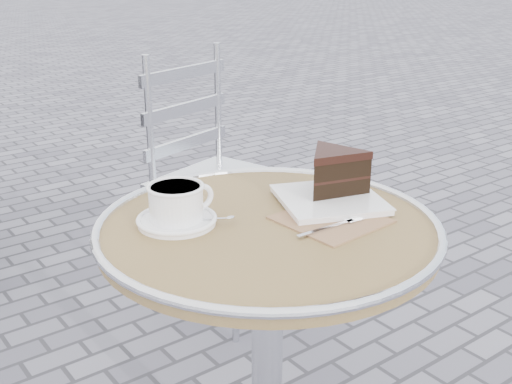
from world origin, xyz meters
TOP-DOWN VIEW (x-y plane):
  - cafe_table at (0.00, 0.00)m, footprint 0.72×0.72m
  - cappuccino_set at (-0.15, 0.12)m, footprint 0.17×0.16m
  - cake_plate_set at (0.20, 0.02)m, footprint 0.35×0.31m
  - bistro_chair at (0.43, 0.92)m, footprint 0.53×0.53m

SIDE VIEW (x-z plane):
  - cafe_table at x=0.00m, z-range 0.20..0.94m
  - bistro_chair at x=0.43m, z-range 0.11..1.06m
  - cappuccino_set at x=-0.15m, z-range 0.73..0.81m
  - cake_plate_set at x=0.20m, z-range 0.73..0.84m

